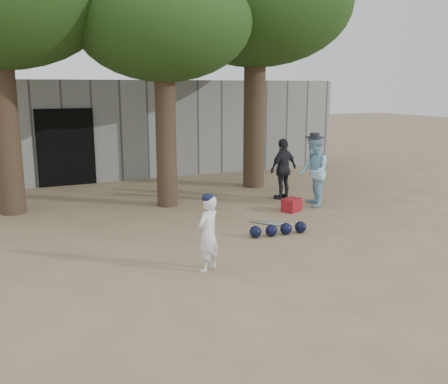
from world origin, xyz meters
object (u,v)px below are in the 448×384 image
spectator_blue (313,172)px  spectator_dark (283,169)px  red_bag (292,205)px  boy_player (208,234)px

spectator_blue → spectator_dark: spectator_blue is taller
red_bag → spectator_blue: bearing=17.1°
spectator_blue → red_bag: size_ratio=4.00×
spectator_dark → boy_player: bearing=28.7°
boy_player → spectator_blue: (3.95, 2.85, 0.24)m
boy_player → red_bag: bearing=-169.7°
boy_player → red_bag: boy_player is taller
spectator_blue → spectator_dark: (-0.22, 0.98, -0.07)m
spectator_blue → red_bag: 1.03m
spectator_blue → red_bag: bearing=-49.8°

